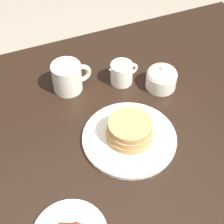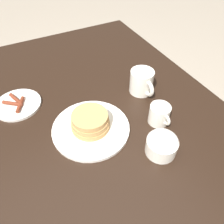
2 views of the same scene
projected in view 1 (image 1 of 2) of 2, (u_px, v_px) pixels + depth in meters
The scene contains 5 objects.
dining_table at pixel (121, 171), 1.02m from camera, with size 1.41×1.09×0.76m.
pancake_plate at pixel (130, 134), 0.95m from camera, with size 0.27×0.27×0.07m.
coffee_mug at pixel (68, 77), 1.07m from camera, with size 0.13×0.09×0.09m.
creamer_pitcher at pixel (121, 73), 1.10m from camera, with size 0.11×0.07×0.08m.
sugar_bowl at pixel (162, 77), 1.08m from camera, with size 0.10×0.10×0.08m.
Camera 1 is at (-0.23, -0.50, 1.53)m, focal length 55.00 mm.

